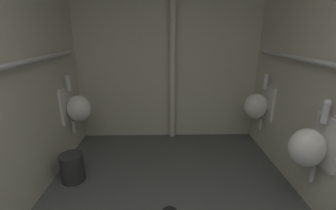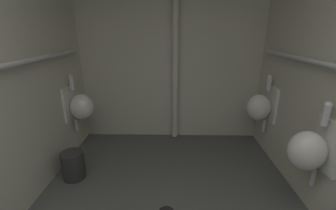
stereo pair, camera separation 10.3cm
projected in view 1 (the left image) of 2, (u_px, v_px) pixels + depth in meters
wall_back at (168, 50)px, 3.22m from camera, size 2.73×0.06×2.64m
urinal_left_mid at (77, 108)px, 2.86m from camera, size 0.32×0.30×0.76m
urinal_right_mid at (309, 147)px, 1.90m from camera, size 0.32×0.30×0.76m
urinal_right_far at (257, 105)px, 2.95m from camera, size 0.32×0.30×0.76m
supply_pipe_left at (2, 68)px, 1.66m from camera, size 0.06×2.56×0.06m
standpipe_back_wall at (173, 50)px, 3.12m from camera, size 0.09×0.09×2.59m
waste_bin at (72, 168)px, 2.48m from camera, size 0.25×0.25×0.31m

